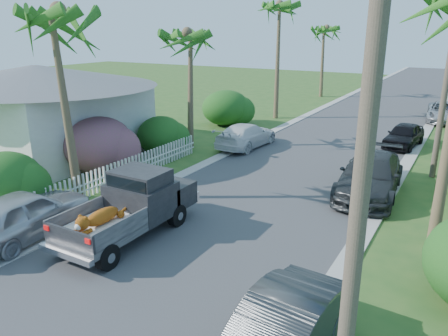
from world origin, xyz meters
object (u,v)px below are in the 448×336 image
Objects in this scene: pickup_truck at (136,203)px; parked_car_rd at (445,112)px; palm_l_a at (55,12)px; house_left at (40,113)px; palm_l_b at (189,33)px; utility_pole_a at (363,166)px; utility_pole_b at (448,73)px; parked_car_lf at (246,136)px; palm_l_c at (280,5)px; parked_car_rm at (370,176)px; parked_car_rf at (404,136)px; palm_l_d at (325,28)px; parked_car_ln at (24,215)px.

pickup_truck is 1.04× the size of parked_car_rd.
palm_l_a is 9.24m from house_left.
utility_pole_a is (12.40, -14.00, -1.55)m from palm_l_b.
palm_l_b is 0.82× the size of utility_pole_b.
parked_car_lf is (-1.86, 11.40, -0.34)m from pickup_truck.
parked_car_rd is at bearing 23.21° from palm_l_c.
parked_car_rm is (5.80, 7.30, -0.22)m from pickup_truck.
parked_car_rf is 18.89m from palm_l_a.
palm_l_b is at bearing -90.78° from palm_l_d.
parked_car_rm is at bearing 51.55° from pickup_truck.
palm_l_b is (-1.80, 12.05, 5.36)m from parked_car_ln.
parked_car_rf is 19.88m from parked_car_ln.
parked_car_rf is 0.84× the size of parked_car_lf.
palm_l_c is at bearing 100.76° from pickup_truck.
parked_car_lf is 11.10m from house_left.
parked_car_rf is 12.72m from palm_l_c.
parked_car_rf is at bearing -23.23° from palm_l_c.
pickup_truck is 11.95m from house_left.
parked_car_ln is at bearing -143.66° from pickup_truck.
parked_car_rd is 16.10m from parked_car_lf.
utility_pole_b is at bearing -37.81° from palm_l_c.
parked_car_lf is at bearing 35.63° from house_left.
parked_car_rd is 0.64× the size of palm_l_d.
palm_l_c reaches higher than palm_l_b.
parked_car_ln is (-2.80, -2.06, -0.23)m from pickup_truck.
palm_l_a is at bearing -72.63° from parked_car_ln.
palm_l_c is at bearing -91.52° from parked_car_ln.
utility_pole_b is at bearing -60.05° from palm_l_d.
palm_l_c is (-1.94, 8.59, 7.25)m from parked_car_lf.
palm_l_b is (-10.40, -5.88, 5.49)m from parked_car_rf.
parked_car_lf is (0.94, 13.46, -0.12)m from parked_car_ln.
utility_pole_b is (10.60, 13.05, 3.82)m from parked_car_ln.
parked_car_rf is (5.80, 15.87, -0.35)m from pickup_truck.
parked_car_rm is 1.10× the size of parked_car_rd.
house_left is (-6.20, -5.00, -4.03)m from palm_l_b.
house_left reaches higher than parked_car_ln.
parked_car_rm is 0.73× the size of palm_l_b.
palm_l_b is (-2.74, -1.41, 5.48)m from parked_car_lf.
palm_l_a is at bearing -90.60° from palm_l_c.
parked_car_lf is at bearing -83.23° from palm_l_d.
parked_car_lf is 18.61m from utility_pole_a.
palm_l_a is at bearing -139.72° from utility_pole_b.
palm_l_d is (-1.50, 34.05, 5.66)m from parked_car_ln.
utility_pole_b is (12.40, 1.00, -1.55)m from palm_l_b.
palm_l_c is at bearing 64.98° from house_left.
palm_l_b is (-11.80, -14.72, 5.46)m from parked_car_rd.
parked_car_rm is at bearing -52.88° from palm_l_c.
parked_car_rd is 26.96m from palm_l_a.
palm_l_a is at bearing -116.69° from parked_car_rf.
parked_car_rd is (1.40, 8.84, 0.03)m from parked_car_rf.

